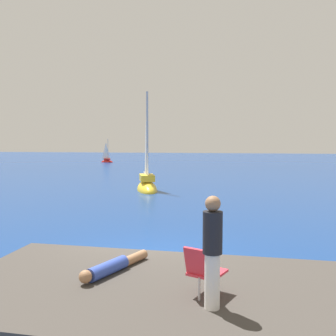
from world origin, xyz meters
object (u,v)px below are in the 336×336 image
(sailboat_far, at_px, (107,161))
(person_standing, at_px, (212,249))
(beach_chair, at_px, (204,269))
(person_sunbather, at_px, (113,266))
(sailboat_near, at_px, (147,185))

(sailboat_far, bearing_deg, person_standing, -54.22)
(sailboat_far, bearing_deg, beach_chair, -54.23)
(sailboat_far, distance_m, person_standing, 47.61)
(person_sunbather, relative_size, person_standing, 1.03)
(sailboat_near, bearing_deg, person_sunbather, -7.92)
(person_sunbather, height_order, person_standing, person_standing)
(sailboat_near, relative_size, person_standing, 4.07)
(person_standing, height_order, beach_chair, person_standing)
(sailboat_far, distance_m, beach_chair, 47.21)
(sailboat_near, relative_size, person_sunbather, 3.96)
(sailboat_far, height_order, beach_chair, sailboat_far)
(sailboat_far, xyz_separation_m, person_standing, (16.81, -44.52, 1.38))
(sailboat_near, distance_m, beach_chair, 17.32)
(sailboat_near, height_order, person_standing, sailboat_near)
(sailboat_near, xyz_separation_m, sailboat_far, (-11.99, 27.50, -0.16))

